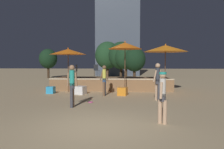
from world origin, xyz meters
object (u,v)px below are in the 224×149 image
object	(u,v)px
patio_umbrella_2	(165,48)
bistro_chair_0	(96,69)
person_4	(163,95)
frisbee_disc	(91,102)
cube_seat_1	(122,91)
background_tree_3	(126,57)
background_tree_2	(134,60)
background_tree_4	(121,56)
background_tree_0	(48,59)
person_2	(158,80)
cube_seat_0	(51,90)
background_tree_1	(108,55)
person_1	(104,79)
cube_seat_2	(80,90)
patio_umbrella_0	(68,52)
patio_umbrella_1	(125,46)
person_3	(72,84)
bistro_chair_1	(76,70)

from	to	relation	value
patio_umbrella_2	bistro_chair_0	world-z (taller)	patio_umbrella_2
person_4	frisbee_disc	world-z (taller)	person_4
bistro_chair_0	frisbee_disc	bearing A→B (deg)	-120.34
cube_seat_1	bistro_chair_0	bearing A→B (deg)	118.78
background_tree_3	background_tree_2	bearing A→B (deg)	-41.63
background_tree_4	background_tree_0	bearing A→B (deg)	165.11
person_2	background_tree_0	xyz separation A→B (m)	(-10.97, 14.92, 1.30)
cube_seat_0	person_4	xyz separation A→B (m)	(5.77, -6.32, 0.69)
cube_seat_0	background_tree_1	world-z (taller)	background_tree_1
background_tree_1	background_tree_4	size ratio (longest dim) A/B	1.07
cube_seat_0	person_1	world-z (taller)	person_1
cube_seat_0	person_2	world-z (taller)	person_2
frisbee_disc	background_tree_4	xyz separation A→B (m)	(1.19, 13.29, 2.63)
person_4	background_tree_4	distance (m)	16.91
background_tree_1	person_1	bearing A→B (deg)	-86.11
cube_seat_2	background_tree_4	bearing A→B (deg)	78.06
cube_seat_0	patio_umbrella_0	bearing A→B (deg)	42.29
cube_seat_2	background_tree_3	size ratio (longest dim) A/B	0.19
patio_umbrella_1	background_tree_3	distance (m)	9.16
patio_umbrella_1	background_tree_4	xyz separation A→B (m)	(-0.45, 9.97, -0.30)
patio_umbrella_2	background_tree_4	world-z (taller)	background_tree_4
person_2	person_3	size ratio (longest dim) A/B	1.04
cube_seat_2	person_3	distance (m)	3.93
person_4	background_tree_3	xyz separation A→B (m)	(-1.10, 15.92, 1.58)
patio_umbrella_2	cube_seat_2	distance (m)	5.94
cube_seat_1	background_tree_0	distance (m)	16.29
patio_umbrella_2	background_tree_2	bearing A→B (deg)	101.53
bistro_chair_0	background_tree_3	bearing A→B (deg)	35.57
patio_umbrella_0	cube_seat_2	bearing A→B (deg)	-45.77
patio_umbrella_0	background_tree_4	bearing A→B (deg)	71.37
cube_seat_2	person_2	xyz separation A→B (m)	(4.34, -1.93, 0.81)
frisbee_disc	person_2	bearing A→B (deg)	12.50
patio_umbrella_1	frisbee_disc	xyz separation A→B (m)	(-1.64, -3.32, -2.93)
person_1	person_4	world-z (taller)	person_1
background_tree_4	background_tree_1	bearing A→B (deg)	121.22
bistro_chair_1	background_tree_3	world-z (taller)	background_tree_3
cube_seat_0	person_3	bearing A→B (deg)	-59.86
bistro_chair_0	background_tree_4	world-z (taller)	background_tree_4
person_4	background_tree_0	world-z (taller)	background_tree_0
cube_seat_1	background_tree_3	world-z (taller)	background_tree_3
cube_seat_1	person_2	xyz separation A→B (m)	(1.78, -1.63, 0.83)
cube_seat_2	background_tree_2	size ratio (longest dim) A/B	0.21
cube_seat_2	person_2	size ratio (longest dim) A/B	0.39
person_1	frisbee_disc	xyz separation A→B (m)	(-0.45, -2.13, -0.94)
person_4	bistro_chair_0	world-z (taller)	bistro_chair_0
cube_seat_1	frisbee_disc	world-z (taller)	cube_seat_1
person_4	background_tree_2	xyz separation A→B (m)	(-0.26, 15.17, 1.30)
background_tree_1	patio_umbrella_1	bearing A→B (deg)	-80.50
patio_umbrella_0	bistro_chair_0	xyz separation A→B (m)	(1.53, 2.35, -1.20)
person_2	background_tree_3	bearing A→B (deg)	-28.52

